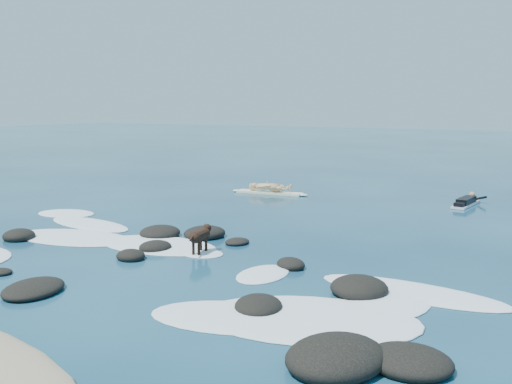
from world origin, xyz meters
The scene contains 6 objects.
ground centered at (0.00, 0.00, 0.00)m, with size 160.00×160.00×0.00m, color #0A2642.
reef_rocks centered at (-0.31, -2.32, 0.10)m, with size 15.30×7.50×0.53m.
breaking_foam centered at (0.80, -1.54, 0.01)m, with size 15.31×7.45×0.12m.
standing_surfer_rig centered at (-2.03, 9.00, 0.75)m, with size 3.36×0.82×1.91m.
paddling_surfer_rig centered at (5.58, 10.03, 0.14)m, with size 1.06×2.38×0.41m.
dog centered at (0.97, -0.43, 0.48)m, with size 0.38×1.14×0.72m.
Camera 1 is at (8.72, -11.73, 3.62)m, focal length 40.00 mm.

